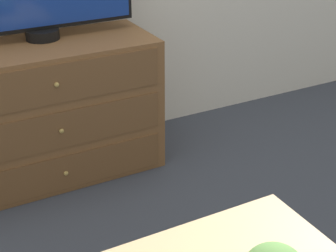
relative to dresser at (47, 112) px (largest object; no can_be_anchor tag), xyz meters
name	(u,v)px	position (x,y,z in m)	size (l,w,h in m)	color
ground_plane	(65,144)	(0.15, 0.27, -0.36)	(12.00, 12.00, 0.00)	#383D47
dresser	(47,112)	(0.00, 0.00, 0.00)	(1.15, 0.50, 0.73)	brown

